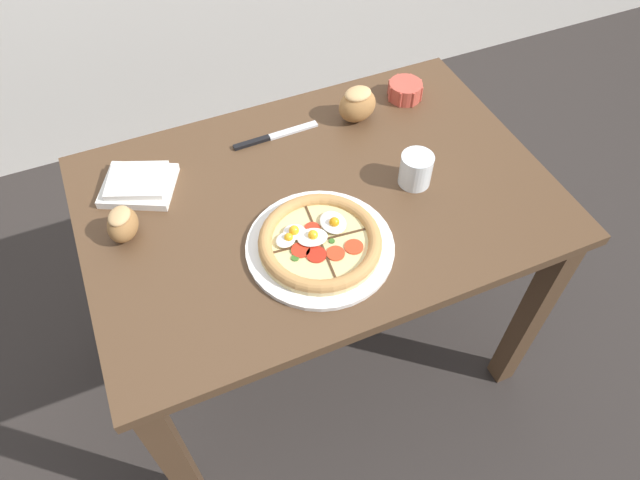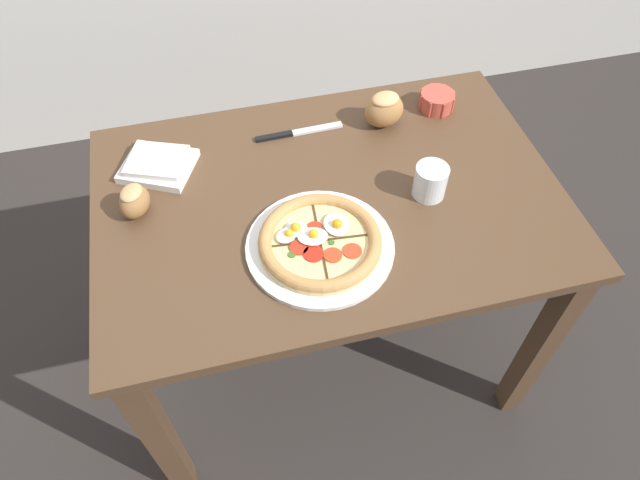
{
  "view_description": "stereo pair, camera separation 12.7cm",
  "coord_description": "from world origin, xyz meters",
  "px_view_note": "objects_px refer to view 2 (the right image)",
  "views": [
    {
      "loc": [
        -0.38,
        -0.88,
        1.79
      ],
      "look_at": [
        -0.06,
        -0.15,
        0.8
      ],
      "focal_mm": 32.0,
      "sensor_mm": 36.0,
      "label": 1
    },
    {
      "loc": [
        -0.25,
        -0.92,
        1.79
      ],
      "look_at": [
        -0.06,
        -0.15,
        0.8
      ],
      "focal_mm": 32.0,
      "sensor_mm": 36.0,
      "label": 2
    }
  ],
  "objects_px": {
    "pizza": "(320,243)",
    "ramekin_bowl": "(437,100)",
    "knife_main": "(298,132)",
    "bread_piece_mid": "(384,109)",
    "water_glass": "(430,183)",
    "napkin_folded": "(158,164)",
    "dining_table": "(329,228)",
    "bread_piece_near": "(134,201)"
  },
  "relations": [
    {
      "from": "bread_piece_near",
      "to": "knife_main",
      "type": "height_order",
      "value": "bread_piece_near"
    },
    {
      "from": "pizza",
      "to": "dining_table",
      "type": "bearing_deg",
      "value": 67.79
    },
    {
      "from": "bread_piece_mid",
      "to": "knife_main",
      "type": "bearing_deg",
      "value": 175.47
    },
    {
      "from": "ramekin_bowl",
      "to": "water_glass",
      "type": "relative_size",
      "value": 1.2
    },
    {
      "from": "bread_piece_near",
      "to": "water_glass",
      "type": "xyz_separation_m",
      "value": [
        0.7,
        -0.11,
        -0.0
      ]
    },
    {
      "from": "water_glass",
      "to": "knife_main",
      "type": "bearing_deg",
      "value": 131.54
    },
    {
      "from": "bread_piece_near",
      "to": "knife_main",
      "type": "xyz_separation_m",
      "value": [
        0.43,
        0.19,
        -0.04
      ]
    },
    {
      "from": "knife_main",
      "to": "bread_piece_near",
      "type": "bearing_deg",
      "value": -158.68
    },
    {
      "from": "napkin_folded",
      "to": "bread_piece_near",
      "type": "distance_m",
      "value": 0.15
    },
    {
      "from": "water_glass",
      "to": "dining_table",
      "type": "bearing_deg",
      "value": 167.58
    },
    {
      "from": "knife_main",
      "to": "dining_table",
      "type": "bearing_deg",
      "value": -86.13
    },
    {
      "from": "bread_piece_mid",
      "to": "water_glass",
      "type": "bearing_deg",
      "value": -84.42
    },
    {
      "from": "dining_table",
      "to": "bread_piece_near",
      "type": "distance_m",
      "value": 0.49
    },
    {
      "from": "dining_table",
      "to": "ramekin_bowl",
      "type": "xyz_separation_m",
      "value": [
        0.38,
        0.26,
        0.15
      ]
    },
    {
      "from": "pizza",
      "to": "napkin_folded",
      "type": "xyz_separation_m",
      "value": [
        -0.34,
        0.35,
        -0.0
      ]
    },
    {
      "from": "dining_table",
      "to": "napkin_folded",
      "type": "distance_m",
      "value": 0.47
    },
    {
      "from": "dining_table",
      "to": "knife_main",
      "type": "distance_m",
      "value": 0.28
    },
    {
      "from": "ramekin_bowl",
      "to": "bread_piece_mid",
      "type": "relative_size",
      "value": 0.84
    },
    {
      "from": "pizza",
      "to": "bread_piece_near",
      "type": "relative_size",
      "value": 3.11
    },
    {
      "from": "dining_table",
      "to": "bread_piece_mid",
      "type": "bearing_deg",
      "value": 46.84
    },
    {
      "from": "pizza",
      "to": "bread_piece_near",
      "type": "bearing_deg",
      "value": 151.99
    },
    {
      "from": "dining_table",
      "to": "ramekin_bowl",
      "type": "height_order",
      "value": "ramekin_bowl"
    },
    {
      "from": "ramekin_bowl",
      "to": "knife_main",
      "type": "relative_size",
      "value": 0.42
    },
    {
      "from": "pizza",
      "to": "knife_main",
      "type": "relative_size",
      "value": 1.41
    },
    {
      "from": "ramekin_bowl",
      "to": "napkin_folded",
      "type": "bearing_deg",
      "value": -175.59
    },
    {
      "from": "bread_piece_mid",
      "to": "water_glass",
      "type": "xyz_separation_m",
      "value": [
        0.03,
        -0.28,
        -0.01
      ]
    },
    {
      "from": "pizza",
      "to": "ramekin_bowl",
      "type": "relative_size",
      "value": 3.32
    },
    {
      "from": "bread_piece_mid",
      "to": "water_glass",
      "type": "distance_m",
      "value": 0.28
    },
    {
      "from": "napkin_folded",
      "to": "bread_piece_near",
      "type": "relative_size",
      "value": 2.0
    },
    {
      "from": "knife_main",
      "to": "water_glass",
      "type": "distance_m",
      "value": 0.4
    },
    {
      "from": "bread_piece_mid",
      "to": "knife_main",
      "type": "height_order",
      "value": "bread_piece_mid"
    },
    {
      "from": "ramekin_bowl",
      "to": "water_glass",
      "type": "height_order",
      "value": "water_glass"
    },
    {
      "from": "pizza",
      "to": "napkin_folded",
      "type": "bearing_deg",
      "value": 134.02
    },
    {
      "from": "napkin_folded",
      "to": "knife_main",
      "type": "xyz_separation_m",
      "value": [
        0.38,
        0.05,
        -0.01
      ]
    },
    {
      "from": "ramekin_bowl",
      "to": "dining_table",
      "type": "bearing_deg",
      "value": -145.87
    },
    {
      "from": "bread_piece_mid",
      "to": "water_glass",
      "type": "height_order",
      "value": "bread_piece_mid"
    },
    {
      "from": "napkin_folded",
      "to": "knife_main",
      "type": "relative_size",
      "value": 0.91
    },
    {
      "from": "dining_table",
      "to": "water_glass",
      "type": "bearing_deg",
      "value": -12.42
    },
    {
      "from": "bread_piece_near",
      "to": "knife_main",
      "type": "distance_m",
      "value": 0.47
    },
    {
      "from": "dining_table",
      "to": "ramekin_bowl",
      "type": "distance_m",
      "value": 0.48
    },
    {
      "from": "napkin_folded",
      "to": "bread_piece_near",
      "type": "bearing_deg",
      "value": -113.08
    },
    {
      "from": "dining_table",
      "to": "napkin_folded",
      "type": "relative_size",
      "value": 5.25
    }
  ]
}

